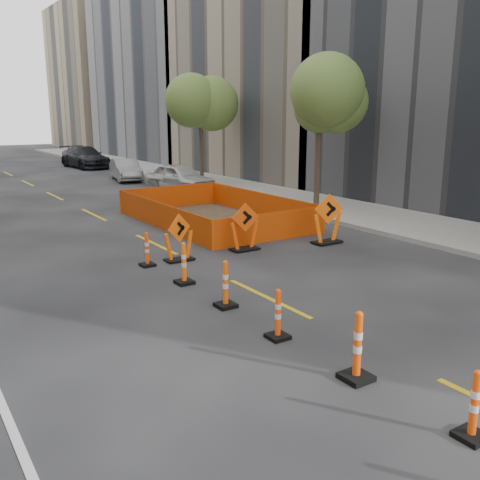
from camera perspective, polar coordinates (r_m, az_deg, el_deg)
ground_plane at (r=9.35m, az=17.94°, el=-12.79°), size 140.00×140.00×0.00m
sidewalk_right at (r=23.57m, az=9.21°, el=3.57°), size 4.00×90.00×0.15m
bld_right_c at (r=37.51m, az=6.42°, el=17.85°), size 12.00×16.00×14.00m
bld_right_d at (r=51.50m, az=-5.91°, el=19.98°), size 12.00×18.00×20.00m
bld_right_e at (r=68.10m, az=-13.33°, el=16.38°), size 12.00×14.00×16.00m
tree_r_b at (r=22.84m, az=8.49°, el=14.50°), size 2.80×2.80×5.95m
tree_r_c at (r=31.05m, az=-4.22°, el=14.27°), size 2.80×2.80×5.95m
channelizer_2 at (r=7.57m, az=23.74°, el=-15.79°), size 0.37×0.37×0.95m
channelizer_3 at (r=8.49m, az=12.44°, el=-10.97°), size 0.44×0.44×1.13m
channelizer_4 at (r=9.79m, az=4.08°, el=-7.87°), size 0.38×0.38×0.95m
channelizer_5 at (r=11.30m, az=-1.55°, el=-4.70°), size 0.41×0.41×1.03m
channelizer_6 at (r=12.89m, az=-6.00°, el=-2.47°), size 0.41×0.41×1.03m
channelizer_7 at (r=14.53m, az=-9.90°, el=-0.98°), size 0.37×0.37×0.94m
chevron_sign_left at (r=14.88m, az=-6.55°, el=0.28°), size 1.01×0.77×1.34m
chevron_sign_center at (r=15.92m, az=0.50°, el=1.43°), size 1.04×0.72×1.45m
chevron_sign_right at (r=16.98m, az=9.34°, el=2.24°), size 1.20×0.93×1.59m
safety_fence at (r=20.25m, az=-2.91°, el=3.27°), size 4.45×7.56×0.94m
parked_car_near at (r=28.36m, az=-6.47°, el=6.64°), size 2.72×4.61×1.47m
parked_car_mid at (r=33.67m, az=-12.09°, el=7.36°), size 2.12×4.20×1.32m
parked_car_far at (r=42.41m, az=-16.20°, el=8.49°), size 2.69×5.62×1.58m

